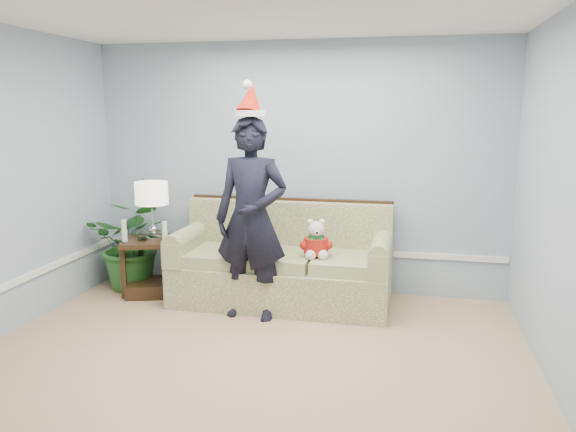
% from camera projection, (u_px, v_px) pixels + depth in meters
% --- Properties ---
extents(room_shell, '(4.54, 5.04, 2.74)m').
position_uv_depth(room_shell, '(222.00, 206.00, 3.69)').
color(room_shell, tan).
rests_on(room_shell, ground).
extents(wainscot_trim, '(4.49, 4.99, 0.06)m').
position_uv_depth(wainscot_trim, '(145.00, 276.00, 5.23)').
color(wainscot_trim, white).
rests_on(wainscot_trim, room_shell).
extents(sofa, '(2.22, 0.97, 1.04)m').
position_uv_depth(sofa, '(283.00, 267.00, 5.84)').
color(sofa, '#52602D').
rests_on(sofa, room_shell).
extents(side_table, '(0.76, 0.70, 0.61)m').
position_uv_depth(side_table, '(155.00, 273.00, 6.08)').
color(side_table, '#331E12').
rests_on(side_table, room_shell).
extents(table_lamp, '(0.35, 0.35, 0.62)m').
position_uv_depth(table_lamp, '(152.00, 196.00, 5.91)').
color(table_lamp, silver).
rests_on(table_lamp, side_table).
extents(candle_pair, '(0.52, 0.06, 0.23)m').
position_uv_depth(candle_pair, '(144.00, 232.00, 5.83)').
color(candle_pair, silver).
rests_on(candle_pair, side_table).
extents(houseplant, '(1.00, 0.89, 1.01)m').
position_uv_depth(houseplant, '(134.00, 244.00, 6.25)').
color(houseplant, '#255E24').
rests_on(houseplant, room_shell).
extents(man, '(0.73, 0.51, 1.93)m').
position_uv_depth(man, '(251.00, 219.00, 5.29)').
color(man, black).
rests_on(man, room_shell).
extents(santa_hat, '(0.33, 0.36, 0.33)m').
position_uv_depth(santa_hat, '(250.00, 101.00, 5.10)').
color(santa_hat, silver).
rests_on(santa_hat, man).
extents(teddy_bear, '(0.29, 0.30, 0.39)m').
position_uv_depth(teddy_bear, '(316.00, 243.00, 5.51)').
color(teddy_bear, silver).
rests_on(teddy_bear, sofa).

